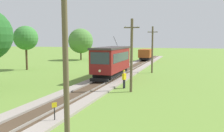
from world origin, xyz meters
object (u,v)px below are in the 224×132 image
at_px(trackside_signal_marker, 55,111).
at_px(track_worker, 124,78).
at_px(utility_pole_foreground, 66,59).
at_px(freight_car, 146,54).
at_px(utility_pole_near_tram, 131,55).
at_px(utility_pole_mid, 152,49).
at_px(tree_left_near, 81,41).
at_px(tree_right_far, 26,38).
at_px(red_tram, 112,61).

height_order(trackside_signal_marker, track_worker, track_worker).
xyz_separation_m(utility_pole_foreground, track_worker, (-0.99, 13.36, -2.91)).
relative_size(freight_car, utility_pole_foreground, 0.68).
bearing_deg(utility_pole_near_tram, trackside_signal_marker, -103.49).
xyz_separation_m(utility_pole_foreground, utility_pole_mid, (-0.00, 25.08, -0.54)).
xyz_separation_m(freight_car, track_worker, (2.92, -29.59, -0.57)).
height_order(utility_pole_near_tram, utility_pole_mid, utility_pole_near_tram).
bearing_deg(tree_left_near, utility_pole_foreground, -65.80).
distance_m(utility_pole_near_tram, tree_right_far, 21.94).
height_order(track_worker, tree_left_near, tree_left_near).
bearing_deg(freight_car, tree_left_near, -176.15).
bearing_deg(tree_right_far, utility_pole_mid, 7.06).
relative_size(trackside_signal_marker, tree_left_near, 0.16).
bearing_deg(red_tram, tree_left_near, 122.49).
xyz_separation_m(utility_pole_foreground, trackside_signal_marker, (-2.25, 2.73, -3.23)).
xyz_separation_m(track_worker, tree_right_far, (-18.16, 9.35, 3.95)).
relative_size(track_worker, tree_left_near, 0.25).
xyz_separation_m(utility_pole_mid, track_worker, (-0.99, -11.72, -2.37)).
bearing_deg(tree_right_far, utility_pole_near_tram, -28.93).
relative_size(freight_car, utility_pole_mid, 0.80).
bearing_deg(red_tram, tree_right_far, 164.52).
height_order(utility_pole_mid, tree_left_near, tree_left_near).
height_order(utility_pole_foreground, track_worker, utility_pole_foreground).
xyz_separation_m(track_worker, tree_left_near, (-17.85, 28.58, 3.41)).
height_order(freight_car, tree_right_far, tree_right_far).
bearing_deg(tree_left_near, tree_right_far, -90.91).
bearing_deg(trackside_signal_marker, utility_pole_near_tram, 76.51).
bearing_deg(track_worker, red_tram, -42.96).
bearing_deg(red_tram, utility_pole_near_tram, -58.44).
bearing_deg(trackside_signal_marker, track_worker, 83.23).
bearing_deg(tree_right_far, trackside_signal_marker, -49.78).
relative_size(utility_pole_mid, tree_right_far, 0.96).
xyz_separation_m(utility_pole_near_tram, tree_right_far, (-19.15, 10.59, 1.57)).
height_order(freight_car, track_worker, freight_car).
bearing_deg(utility_pole_near_tram, utility_pole_mid, 90.00).
relative_size(red_tram, utility_pole_near_tram, 1.30).
height_order(freight_car, tree_left_near, tree_left_near).
height_order(utility_pole_near_tram, trackside_signal_marker, utility_pole_near_tram).
bearing_deg(tree_right_far, tree_left_near, 89.09).
bearing_deg(freight_car, track_worker, -84.36).
xyz_separation_m(freight_car, tree_left_near, (-14.93, -1.00, 2.83)).
xyz_separation_m(utility_pole_near_tram, tree_left_near, (-18.85, 29.81, 1.02)).
height_order(utility_pole_foreground, tree_right_far, utility_pole_foreground).
height_order(utility_pole_foreground, utility_pole_near_tram, utility_pole_foreground).
distance_m(tree_left_near, tree_right_far, 19.24).
distance_m(utility_pole_foreground, tree_right_far, 29.73).
bearing_deg(track_worker, tree_left_near, -40.60).
distance_m(track_worker, tree_right_far, 20.81).
relative_size(utility_pole_near_tram, track_worker, 3.67).
relative_size(red_tram, utility_pole_mid, 1.31).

